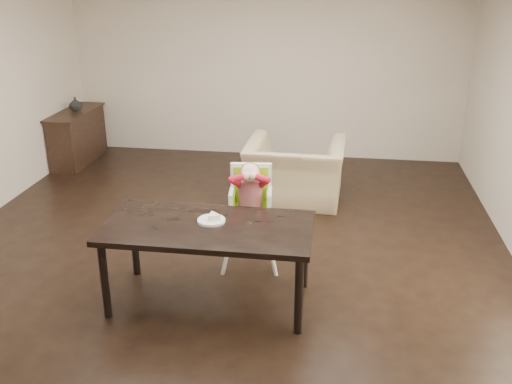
% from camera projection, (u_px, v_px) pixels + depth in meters
% --- Properties ---
extents(ground, '(7.00, 7.00, 0.00)m').
position_uv_depth(ground, '(222.00, 256.00, 5.95)').
color(ground, black).
rests_on(ground, ground).
extents(room_walls, '(6.02, 7.02, 2.71)m').
position_uv_depth(room_walls, '(218.00, 78.00, 5.26)').
color(room_walls, beige).
rests_on(room_walls, ground).
extents(dining_table, '(1.80, 0.90, 0.75)m').
position_uv_depth(dining_table, '(208.00, 234.00, 4.91)').
color(dining_table, black).
rests_on(dining_table, ground).
extents(high_chair, '(0.49, 0.49, 1.07)m').
position_uv_depth(high_chair, '(251.00, 193.00, 5.57)').
color(high_chair, white).
rests_on(high_chair, ground).
extents(plate, '(0.25, 0.25, 0.07)m').
position_uv_depth(plate, '(212.00, 219.00, 4.95)').
color(plate, white).
rests_on(plate, dining_table).
extents(armchair, '(1.23, 0.83, 1.05)m').
position_uv_depth(armchair, '(295.00, 162.00, 7.16)').
color(armchair, tan).
rests_on(armchair, ground).
extents(sideboard, '(0.44, 1.26, 0.79)m').
position_uv_depth(sideboard, '(78.00, 137.00, 8.66)').
color(sideboard, black).
rests_on(sideboard, ground).
extents(vase, '(0.23, 0.24, 0.19)m').
position_uv_depth(vase, '(75.00, 104.00, 8.53)').
color(vase, '#99999E').
rests_on(vase, sideboard).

